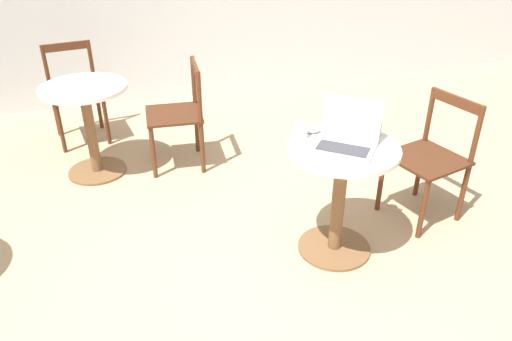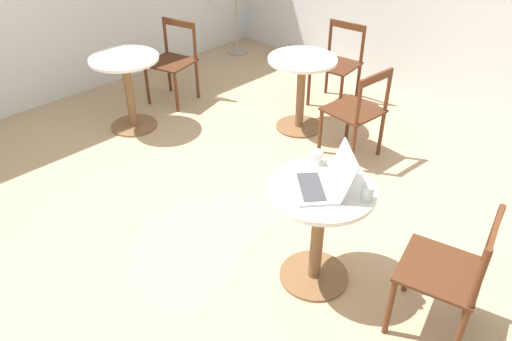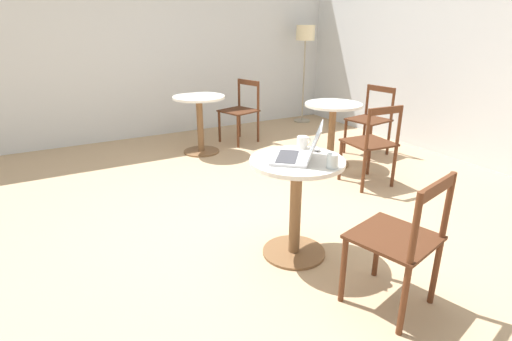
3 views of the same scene
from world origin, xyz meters
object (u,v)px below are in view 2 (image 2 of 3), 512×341
(chair_near_front, at_px, (448,274))
(mug, at_px, (316,157))
(cafe_table_near, at_px, (319,218))
(cafe_table_mid, at_px, (301,81))
(chair_far_right, at_px, (173,62))
(cafe_table_far, at_px, (127,80))
(chair_mid_right, at_px, (337,64))
(mouse, at_px, (332,164))
(chair_mid_front, at_px, (357,112))
(laptop, at_px, (324,182))
(drinking_glass, at_px, (367,193))

(chair_near_front, height_order, mug, chair_near_front)
(cafe_table_near, height_order, mug, mug)
(cafe_table_mid, height_order, chair_far_right, chair_far_right)
(cafe_table_far, bearing_deg, chair_near_front, -92.08)
(chair_mid_right, xyz_separation_m, chair_far_right, (-1.21, 1.31, 0.00))
(cafe_table_mid, relative_size, chair_far_right, 0.87)
(chair_near_front, xyz_separation_m, chair_mid_right, (2.03, 2.32, 0.00))
(mouse, bearing_deg, chair_mid_front, 27.64)
(chair_mid_front, relative_size, chair_mid_right, 1.00)
(chair_mid_right, distance_m, mouse, 2.49)
(cafe_table_near, relative_size, chair_far_right, 0.87)
(cafe_table_mid, distance_m, chair_near_front, 2.58)
(cafe_table_mid, xyz_separation_m, chair_mid_front, (-0.06, -0.70, -0.06))
(laptop, xyz_separation_m, drinking_glass, (0.10, -0.24, -0.00))
(cafe_table_mid, xyz_separation_m, chair_near_front, (-1.31, -2.22, -0.06))
(laptop, bearing_deg, cafe_table_far, 83.06)
(cafe_table_mid, relative_size, laptop, 1.58)
(chair_near_front, bearing_deg, cafe_table_far, 87.92)
(chair_far_right, xyz_separation_m, mug, (-0.84, -2.66, 0.34))
(chair_far_right, bearing_deg, cafe_table_far, -163.90)
(cafe_table_far, height_order, mouse, mouse)
(cafe_table_far, height_order, chair_far_right, chair_far_right)
(cafe_table_far, bearing_deg, drinking_glass, -94.49)
(drinking_glass, bearing_deg, mouse, 69.42)
(cafe_table_far, distance_m, chair_mid_right, 2.20)
(chair_far_right, distance_m, laptop, 3.06)
(chair_mid_right, bearing_deg, laptop, -145.05)
(cafe_table_near, xyz_separation_m, cafe_table_mid, (1.51, 1.44, 0.00))
(cafe_table_near, distance_m, laptop, 0.29)
(cafe_table_far, xyz_separation_m, chair_near_front, (-0.12, -3.43, -0.06))
(laptop, bearing_deg, mug, 48.36)
(chair_near_front, xyz_separation_m, drinking_glass, (-0.10, 0.52, 0.35))
(chair_mid_right, xyz_separation_m, laptop, (-2.23, -1.56, 0.35))
(cafe_table_near, relative_size, mug, 6.40)
(chair_mid_front, bearing_deg, mouse, -152.36)
(cafe_table_near, xyz_separation_m, chair_mid_right, (2.23, 1.55, -0.06))
(cafe_table_near, distance_m, cafe_table_far, 2.67)
(chair_mid_right, bearing_deg, chair_near_front, -131.13)
(cafe_table_near, bearing_deg, chair_mid_right, 34.79)
(chair_near_front, relative_size, chair_mid_front, 1.00)
(cafe_table_mid, relative_size, mug, 6.40)
(cafe_table_near, xyz_separation_m, chair_far_right, (1.02, 2.86, -0.06))
(chair_far_right, relative_size, mouse, 8.63)
(chair_near_front, xyz_separation_m, mouse, (0.03, 0.87, 0.32))
(chair_near_front, bearing_deg, cafe_table_near, 104.24)
(cafe_table_far, bearing_deg, chair_mid_right, -30.15)
(cafe_table_far, height_order, laptop, laptop)
(cafe_table_mid, bearing_deg, mouse, -133.61)
(cafe_table_mid, height_order, drinking_glass, drinking_glass)
(mouse, height_order, drinking_glass, drinking_glass)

